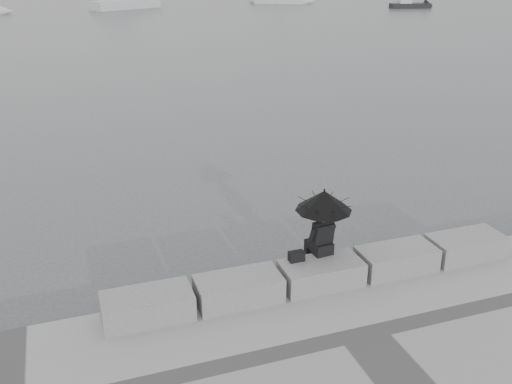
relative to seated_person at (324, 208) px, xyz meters
name	(u,v)px	position (x,y,z in m)	size (l,w,h in m)	color
ground	(310,294)	(-0.16, 0.10, -1.99)	(360.00, 360.00, 0.00)	#45474A
stone_block_far_left	(148,306)	(-3.56, -0.35, -1.24)	(1.60, 0.80, 0.50)	slate
stone_block_left	(239,289)	(-1.86, -0.35, -1.24)	(1.60, 0.80, 0.50)	slate
stone_block_centre	(321,274)	(-0.16, -0.35, -1.24)	(1.60, 0.80, 0.50)	slate
stone_block_right	(396,259)	(1.54, -0.35, -1.24)	(1.60, 0.80, 0.50)	slate
stone_block_far_right	(465,246)	(3.24, -0.35, -1.24)	(1.60, 0.80, 0.50)	slate
seated_person	(324,208)	(0.00, 0.00, 0.00)	(1.12, 1.12, 1.39)	black
bag	(296,256)	(-0.60, -0.12, -0.89)	(0.30, 0.17, 0.20)	black
motor_cruiser	(125,1)	(4.97, 68.87, -1.10)	(9.35, 6.58, 4.50)	silver
small_motorboat	(410,5)	(40.06, 57.63, -1.67)	(5.42, 2.58, 1.10)	black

